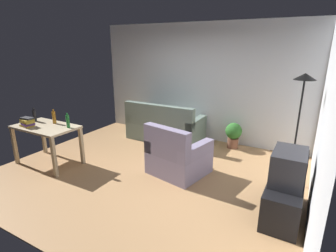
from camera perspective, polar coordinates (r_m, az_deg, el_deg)
ground_plane at (r=4.86m, az=-3.97°, el=-9.95°), size 5.20×4.40×0.02m
wall_rear at (r=6.34m, az=6.83°, el=9.32°), size 5.20×0.10×2.70m
wall_right at (r=3.71m, az=31.48°, el=1.28°), size 0.10×4.40×2.70m
couch at (r=6.29m, az=-0.83°, el=-0.36°), size 1.76×0.84×0.92m
tv_stand at (r=3.97m, az=23.81°, el=-14.11°), size 0.44×1.10×0.48m
tv at (r=3.76m, az=24.71°, el=-8.07°), size 0.41×0.60×0.44m
torchiere_lamp at (r=4.46m, az=26.97°, el=5.10°), size 0.32×0.32×1.81m
desk at (r=5.44m, az=-24.89°, el=-1.08°), size 1.20×0.70×0.76m
potted_plant at (r=5.99m, az=13.99°, el=-1.59°), size 0.36×0.36×0.57m
armchair at (r=4.66m, az=1.96°, el=-6.65°), size 1.05×1.00×0.92m
bottle_dark at (r=5.79m, az=-26.95°, el=2.09°), size 0.07×0.07×0.27m
bottle_amber at (r=5.48m, az=-23.47°, el=1.75°), size 0.07×0.07×0.27m
bottle_green at (r=5.10m, az=-20.88°, el=0.98°), size 0.06×0.06×0.27m
book_stack at (r=5.48m, az=-28.18°, el=0.74°), size 0.28×0.22×0.17m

